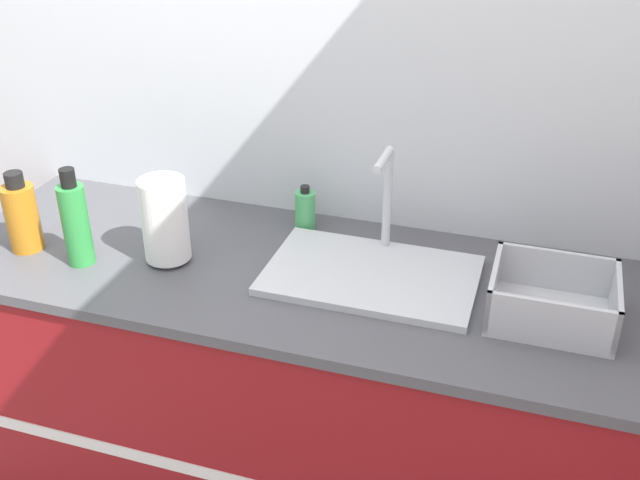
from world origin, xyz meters
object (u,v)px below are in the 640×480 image
bottle_green (76,222)px  sink (372,270)px  dish_rack (552,303)px  paper_towel_roll (165,221)px  soap_dispenser (305,210)px  bottle_amber (22,216)px

bottle_green → sink: bearing=12.1°
sink → dish_rack: size_ratio=1.87×
paper_towel_roll → soap_dispenser: paper_towel_roll is taller
bottle_green → soap_dispenser: bottle_green is taller
soap_dispenser → dish_rack: bearing=-19.9°
paper_towel_roll → bottle_amber: paper_towel_roll is taller
dish_rack → soap_dispenser: 0.75m
bottle_amber → bottle_green: bearing=-6.3°
sink → bottle_green: 0.78m
dish_rack → paper_towel_roll: bearing=-178.1°
dish_rack → bottle_green: bottle_green is taller
sink → bottle_amber: sink is taller
paper_towel_roll → bottle_green: bottle_green is taller
dish_rack → bottle_amber: (-1.40, -0.09, 0.06)m
sink → bottle_amber: size_ratio=2.38×
sink → paper_towel_roll: (-0.54, -0.08, 0.10)m
soap_dispenser → sink: bearing=-39.0°
paper_towel_roll → bottle_green: bearing=-159.7°
dish_rack → bottle_green: size_ratio=1.07×
dish_rack → soap_dispenser: (-0.70, 0.25, 0.02)m
paper_towel_roll → bottle_amber: 0.41m
paper_towel_roll → soap_dispenser: bearing=44.6°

